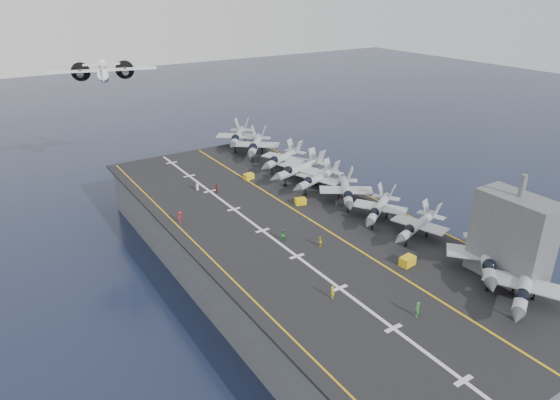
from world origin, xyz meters
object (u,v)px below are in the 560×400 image
tow_cart_a (407,261)px  fighter_jet_0 (525,285)px  island_superstructure (514,228)px  transport_plane (104,76)px

tow_cart_a → fighter_jet_0: bearing=-69.5°
island_superstructure → transport_plane: 87.46m
island_superstructure → tow_cart_a: island_superstructure is taller
fighter_jet_0 → tow_cart_a: (-5.38, 14.39, -1.93)m
fighter_jet_0 → island_superstructure: bearing=53.5°
island_superstructure → fighter_jet_0: island_superstructure is taller
tow_cart_a → transport_plane: bearing=106.7°
fighter_jet_0 → tow_cart_a: bearing=110.5°
island_superstructure → tow_cart_a: bearing=134.0°
transport_plane → tow_cart_a: bearing=-73.3°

